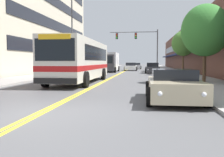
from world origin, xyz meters
TOP-DOWN VIEW (x-y plane):
  - ground_plane at (0.00, 37.00)m, footprint 240.00×240.00m
  - sidewalk_left at (-7.48, 37.00)m, footprint 3.95×106.00m
  - sidewalk_right at (7.48, 37.00)m, footprint 3.95×106.00m
  - centre_line at (0.00, 37.00)m, footprint 0.34×106.00m
  - storefront_row_right at (13.67, 37.00)m, footprint 9.10×68.00m
  - city_bus at (-1.64, 11.27)m, footprint 2.86×11.04m
  - car_red_parked_left_mid at (-4.39, 30.76)m, footprint 1.97×4.53m
  - car_beige_parked_right_foreground at (4.37, 2.83)m, footprint 2.20×4.48m
  - car_dark_grey_parked_right_mid at (4.34, 27.16)m, footprint 2.06×4.24m
  - car_champagne_parked_right_far at (4.43, 33.72)m, footprint 2.07×4.90m
  - car_silver_moving_lead at (1.61, 46.53)m, footprint 2.01×4.77m
  - car_white_moving_second at (0.88, 36.48)m, footprint 2.21×4.29m
  - box_truck at (-2.10, 30.44)m, footprint 2.61×6.94m
  - traffic_signal_mast at (2.63, 31.73)m, footprint 7.47×0.38m
  - street_lamp_left_far at (-5.07, 21.52)m, footprint 2.01×0.28m
  - street_tree_right_mid at (7.55, 11.51)m, footprint 3.42×3.42m
  - street_tree_right_far at (7.78, 23.14)m, footprint 2.73×2.73m
  - fire_hydrant at (5.95, 9.34)m, footprint 0.33×0.25m

SIDE VIEW (x-z plane):
  - ground_plane at x=0.00m, z-range 0.00..0.00m
  - centre_line at x=0.00m, z-range 0.00..0.01m
  - sidewalk_left at x=-7.48m, z-range 0.00..0.12m
  - sidewalk_right at x=7.48m, z-range 0.00..0.12m
  - fire_hydrant at x=5.95m, z-range 0.12..0.89m
  - car_silver_moving_lead at x=1.61m, z-range -0.04..1.26m
  - car_beige_parked_right_foreground at x=4.37m, z-range -0.02..1.26m
  - car_red_parked_left_mid at x=-4.39m, z-range -0.05..1.33m
  - car_dark_grey_parked_right_mid at x=4.34m, z-range -0.06..1.36m
  - car_white_moving_second at x=0.88m, z-range -0.05..1.35m
  - car_champagne_parked_right_far at x=4.43m, z-range -0.04..1.36m
  - box_truck at x=-2.10m, z-range 0.06..3.00m
  - city_bus at x=-1.64m, z-range 0.20..3.33m
  - storefront_row_right at x=13.67m, z-range 0.00..7.30m
  - street_tree_right_far at x=7.78m, z-range 1.17..6.28m
  - street_tree_right_mid at x=7.55m, z-range 1.03..6.63m
  - traffic_signal_mast at x=2.63m, z-range 1.43..7.93m
  - street_lamp_left_far at x=-5.07m, z-range 0.74..9.87m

